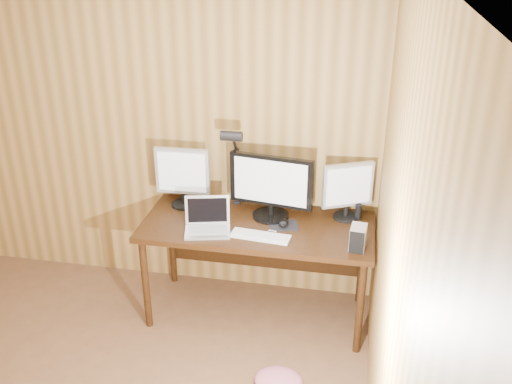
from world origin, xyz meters
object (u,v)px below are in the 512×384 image
(keyboard, at_px, (260,236))
(mouse, at_px, (284,223))
(desk, at_px, (259,234))
(monitor_left, at_px, (183,176))
(desk_lamp, at_px, (234,156))
(monitor_right, at_px, (348,190))
(hard_drive, at_px, (358,238))
(phone, at_px, (271,235))
(speaker, at_px, (358,212))
(laptop, at_px, (208,222))
(monitor_center, at_px, (271,186))

(keyboard, relative_size, mouse, 3.63)
(mouse, bearing_deg, desk, 138.36)
(monitor_left, bearing_deg, desk_lamp, 4.60)
(monitor_left, relative_size, keyboard, 1.10)
(monitor_right, height_order, mouse, monitor_right)
(hard_drive, bearing_deg, keyboard, -176.31)
(desk_lamp, bearing_deg, monitor_left, -170.66)
(mouse, distance_m, phone, 0.16)
(monitor_right, distance_m, hard_drive, 0.44)
(desk, distance_m, desk_lamp, 0.58)
(keyboard, height_order, speaker, speaker)
(laptop, height_order, speaker, laptop)
(monitor_center, xyz_separation_m, desk_lamp, (-0.28, 0.09, 0.16))
(keyboard, height_order, mouse, mouse)
(speaker, bearing_deg, monitor_right, -179.27)
(desk, xyz_separation_m, keyboard, (0.05, -0.25, 0.13))
(monitor_right, xyz_separation_m, mouse, (-0.42, -0.20, -0.20))
(keyboard, bearing_deg, mouse, 61.56)
(desk, height_order, speaker, speaker)
(desk, bearing_deg, speaker, 11.29)
(phone, bearing_deg, mouse, 74.89)
(phone, bearing_deg, desk, 127.28)
(laptop, xyz_separation_m, hard_drive, (1.01, -0.07, 0.02))
(desk_lamp, bearing_deg, speaker, 2.65)
(monitor_right, relative_size, desk_lamp, 0.63)
(monitor_center, distance_m, monitor_left, 0.66)
(desk, height_order, hard_drive, hard_drive)
(monitor_left, height_order, hard_drive, monitor_left)
(mouse, xyz_separation_m, speaker, (0.50, 0.20, 0.03))
(laptop, xyz_separation_m, phone, (0.43, -0.01, -0.05))
(monitor_center, xyz_separation_m, monitor_right, (0.52, 0.08, -0.02))
(mouse, bearing_deg, hard_drive, -45.79)
(monitor_center, xyz_separation_m, mouse, (0.11, -0.12, -0.22))
(hard_drive, relative_size, speaker, 1.40)
(laptop, distance_m, phone, 0.44)
(desk, height_order, desk_lamp, desk_lamp)
(monitor_right, relative_size, phone, 3.66)
(speaker, bearing_deg, keyboard, -148.61)
(desk, bearing_deg, hard_drive, -21.53)
(desk, relative_size, keyboard, 3.95)
(monitor_right, distance_m, speaker, 0.19)
(desk_lamp, bearing_deg, laptop, -103.85)
(desk, height_order, monitor_center, monitor_center)
(monitor_right, xyz_separation_m, keyboard, (-0.54, -0.38, -0.21))
(monitor_right, height_order, phone, monitor_right)
(speaker, bearing_deg, mouse, -158.57)
(desk_lamp, bearing_deg, desk, -32.14)
(monitor_center, bearing_deg, desk_lamp, 170.10)
(keyboard, relative_size, phone, 3.59)
(monitor_right, bearing_deg, phone, -169.40)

